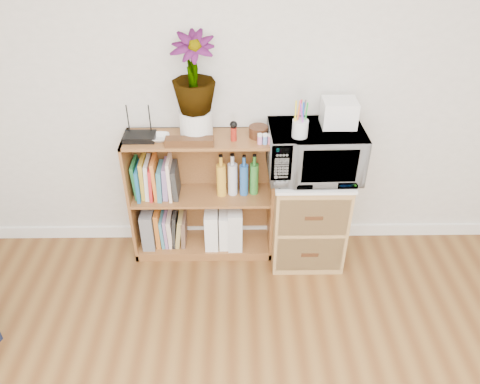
{
  "coord_description": "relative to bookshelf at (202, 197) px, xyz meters",
  "views": [
    {
      "loc": [
        -0.11,
        -0.61,
        2.38
      ],
      "look_at": [
        -0.08,
        1.95,
        0.62
      ],
      "focal_mm": 35.0,
      "sensor_mm": 36.0,
      "label": 1
    }
  ],
  "objects": [
    {
      "name": "liquor_bottles",
      "position": [
        0.25,
        0.0,
        0.18
      ],
      "size": [
        0.29,
        0.07,
        0.31
      ],
      "color": "gold",
      "rests_on": "bookshelf"
    },
    {
      "name": "cookbooks",
      "position": [
        -0.31,
        0.0,
        0.16
      ],
      "size": [
        0.31,
        0.2,
        0.3
      ],
      "color": "#1E7338",
      "rests_on": "bookshelf"
    },
    {
      "name": "wooden_bowl",
      "position": [
        0.39,
        0.01,
        0.51
      ],
      "size": [
        0.12,
        0.12,
        0.07
      ],
      "primitive_type": "cylinder",
      "color": "#331C0E",
      "rests_on": "bookshelf"
    },
    {
      "name": "skirting_board",
      "position": [
        0.35,
        0.14,
        -0.42
      ],
      "size": [
        4.0,
        0.02,
        0.1
      ],
      "primitive_type": "cube",
      "color": "white",
      "rests_on": "ground"
    },
    {
      "name": "magazine_holder_right",
      "position": [
        0.23,
        -0.01,
        -0.24
      ],
      "size": [
        0.1,
        0.26,
        0.32
      ],
      "primitive_type": "cube",
      "color": "silver",
      "rests_on": "bookshelf"
    },
    {
      "name": "router",
      "position": [
        -0.38,
        -0.02,
        0.49
      ],
      "size": [
        0.2,
        0.14,
        0.04
      ],
      "primitive_type": "cube",
      "color": "black",
      "rests_on": "bookshelf"
    },
    {
      "name": "white_bowl",
      "position": [
        -0.25,
        -0.03,
        0.49
      ],
      "size": [
        0.13,
        0.13,
        0.03
      ],
      "primitive_type": "imported",
      "color": "white",
      "rests_on": "bookshelf"
    },
    {
      "name": "paint_jars",
      "position": [
        0.43,
        -0.09,
        0.5
      ],
      "size": [
        0.11,
        0.04,
        0.05
      ],
      "primitive_type": "cube",
      "color": "#CC7195",
      "rests_on": "bookshelf"
    },
    {
      "name": "microwave",
      "position": [
        0.75,
        -0.08,
        0.41
      ],
      "size": [
        0.61,
        0.42,
        0.33
      ],
      "primitive_type": "imported",
      "rotation": [
        0.0,
        0.0,
        0.02
      ],
      "color": "white",
      "rests_on": "wicker_unit"
    },
    {
      "name": "small_appliance",
      "position": [
        0.89,
        -0.03,
        0.66
      ],
      "size": [
        0.21,
        0.18,
        0.17
      ],
      "primitive_type": "cube",
      "color": "white",
      "rests_on": "microwave"
    },
    {
      "name": "pen_cup",
      "position": [
        0.63,
        -0.18,
        0.63
      ],
      "size": [
        0.1,
        0.1,
        0.11
      ],
      "primitive_type": "cylinder",
      "color": "silver",
      "rests_on": "microwave"
    },
    {
      "name": "potted_plant",
      "position": [
        -0.01,
        0.02,
        0.9
      ],
      "size": [
        0.27,
        0.27,
        0.49
      ],
      "primitive_type": "imported",
      "color": "#32752F",
      "rests_on": "plant_pot"
    },
    {
      "name": "trinket_box",
      "position": [
        -0.05,
        -0.1,
        0.5
      ],
      "size": [
        0.31,
        0.08,
        0.05
      ],
      "primitive_type": "cube",
      "color": "#36190E",
      "rests_on": "bookshelf"
    },
    {
      "name": "plant_pot",
      "position": [
        -0.01,
        0.02,
        0.57
      ],
      "size": [
        0.21,
        0.21,
        0.18
      ],
      "primitive_type": "cylinder",
      "color": "silver",
      "rests_on": "bookshelf"
    },
    {
      "name": "magazine_holder_left",
      "position": [
        0.06,
        -0.01,
        -0.25
      ],
      "size": [
        0.1,
        0.24,
        0.3
      ],
      "primitive_type": "cube",
      "color": "white",
      "rests_on": "bookshelf"
    },
    {
      "name": "magazine_holder_mid",
      "position": [
        0.16,
        -0.01,
        -0.26
      ],
      "size": [
        0.09,
        0.23,
        0.29
      ],
      "primitive_type": "cube",
      "color": "white",
      "rests_on": "bookshelf"
    },
    {
      "name": "kokeshi_doll",
      "position": [
        0.23,
        -0.04,
        0.52
      ],
      "size": [
        0.04,
        0.04,
        0.09
      ],
      "primitive_type": "cylinder",
      "color": "maroon",
      "rests_on": "bookshelf"
    },
    {
      "name": "file_box",
      "position": [
        -0.4,
        0.0,
        -0.26
      ],
      "size": [
        0.09,
        0.24,
        0.3
      ],
      "primitive_type": "cube",
      "color": "slate",
      "rests_on": "bookshelf"
    },
    {
      "name": "wicker_unit",
      "position": [
        0.75,
        -0.08,
        -0.12
      ],
      "size": [
        0.5,
        0.45,
        0.7
      ],
      "primitive_type": "cube",
      "color": "#9E7542",
      "rests_on": "ground"
    },
    {
      "name": "bookshelf",
      "position": [
        0.0,
        0.0,
        0.0
      ],
      "size": [
        1.0,
        0.3,
        0.95
      ],
      "primitive_type": "cube",
      "color": "brown",
      "rests_on": "ground"
    },
    {
      "name": "lower_books",
      "position": [
        -0.24,
        -0.0,
        -0.28
      ],
      "size": [
        0.22,
        0.19,
        0.3
      ],
      "color": "#BD6421",
      "rests_on": "bookshelf"
    }
  ]
}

